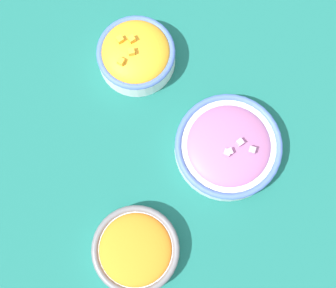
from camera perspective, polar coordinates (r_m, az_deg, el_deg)
ground_plane at (r=0.90m, az=0.00°, el=-0.40°), size 3.00×3.00×0.00m
bowl_red_onion at (r=0.88m, az=7.34°, el=-0.33°), size 0.20×0.20×0.06m
bowl_carrots at (r=0.86m, az=-3.94°, el=-12.71°), size 0.16×0.16×0.05m
bowl_squash at (r=0.92m, az=-3.90°, el=10.86°), size 0.15×0.15×0.08m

